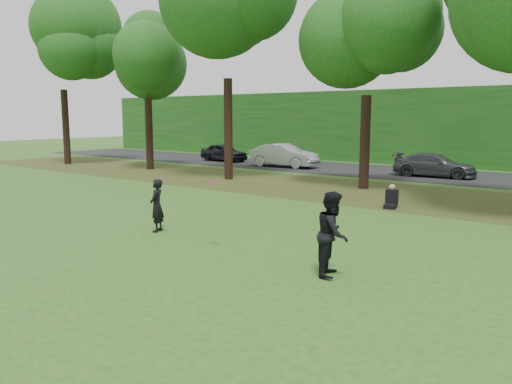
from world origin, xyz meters
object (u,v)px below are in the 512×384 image
at_px(player_left, 157,206).
at_px(player_right, 333,234).
at_px(seated_person, 391,199).
at_px(frisbee, 212,181).

xyz_separation_m(player_left, player_right, (5.79, -0.44, 0.12)).
relative_size(player_right, seated_person, 2.08).
relative_size(player_left, seated_person, 1.79).
bearing_deg(player_right, player_left, 67.02).
bearing_deg(seated_person, frisbee, -112.11).
height_order(frisbee, seated_person, frisbee).
distance_m(player_left, frisbee, 2.81).
height_order(player_right, frisbee, frisbee).
bearing_deg(player_right, frisbee, 73.00).
xyz_separation_m(player_left, seated_person, (3.74, 7.57, -0.43)).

